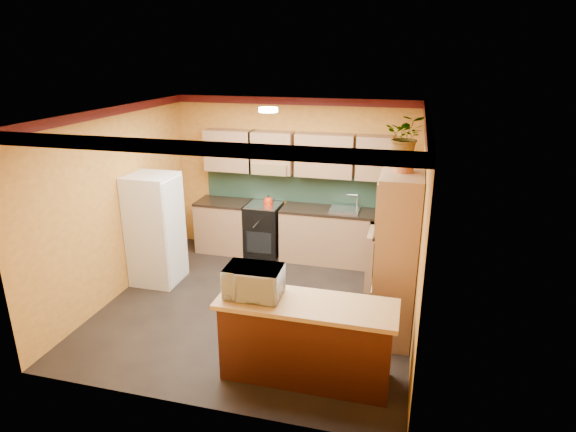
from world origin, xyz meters
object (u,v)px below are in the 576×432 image
object	(u,v)px
base_cabinets_back	(299,234)
stove	(264,230)
microwave	(254,282)
pantry	(396,258)
fridge	(155,229)
breakfast_bar	(306,343)

from	to	relation	value
base_cabinets_back	stove	size ratio (longest dim) A/B	4.01
stove	microwave	world-z (taller)	microwave
pantry	base_cabinets_back	bearing A→B (deg)	129.75
base_cabinets_back	pantry	xyz separation A→B (m)	(1.69, -2.04, 0.61)
fridge	breakfast_bar	xyz separation A→B (m)	(2.74, -1.75, -0.41)
base_cabinets_back	stove	world-z (taller)	stove
stove	fridge	bearing A→B (deg)	-132.05
base_cabinets_back	fridge	world-z (taller)	fridge
pantry	breakfast_bar	xyz separation A→B (m)	(-0.86, -1.13, -0.61)
breakfast_bar	pantry	bearing A→B (deg)	52.79
fridge	pantry	bearing A→B (deg)	-9.76
stove	breakfast_bar	size ratio (longest dim) A/B	0.51
stove	breakfast_bar	world-z (taller)	stove
stove	pantry	world-z (taller)	pantry
microwave	base_cabinets_back	bearing A→B (deg)	93.17
fridge	base_cabinets_back	bearing A→B (deg)	36.68
base_cabinets_back	breakfast_bar	xyz separation A→B (m)	(0.84, -3.17, 0.00)
fridge	pantry	size ratio (longest dim) A/B	0.81
fridge	breakfast_bar	distance (m)	3.28
stove	microwave	size ratio (longest dim) A/B	1.52
fridge	breakfast_bar	size ratio (longest dim) A/B	0.94
stove	fridge	world-z (taller)	fridge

